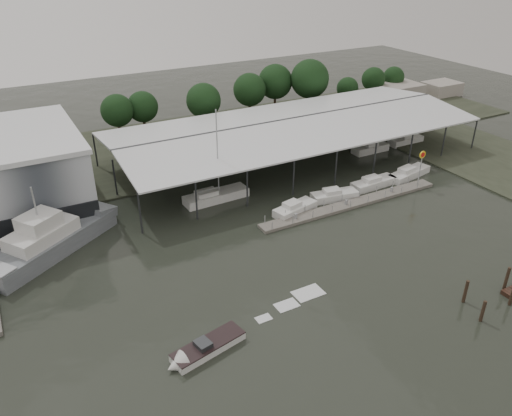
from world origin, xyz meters
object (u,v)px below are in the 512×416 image
speedboat_underway (203,350)px  white_sailboat (215,196)px  shell_fuel_sign (421,162)px  grey_trawler (52,239)px

speedboat_underway → white_sailboat: bearing=-128.4°
shell_fuel_sign → grey_trawler: (-49.11, 7.65, -2.35)m
grey_trawler → white_sailboat: white_sailboat is taller
white_sailboat → shell_fuel_sign: bearing=-22.5°
shell_fuel_sign → white_sailboat: (-27.54, 10.21, -3.27)m
white_sailboat → grey_trawler: bearing=-175.4°
white_sailboat → speedboat_underway: bearing=-119.0°
shell_fuel_sign → white_sailboat: size_ratio=0.43×
grey_trawler → speedboat_underway: bearing=-104.2°
speedboat_underway → shell_fuel_sign: bearing=-170.4°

